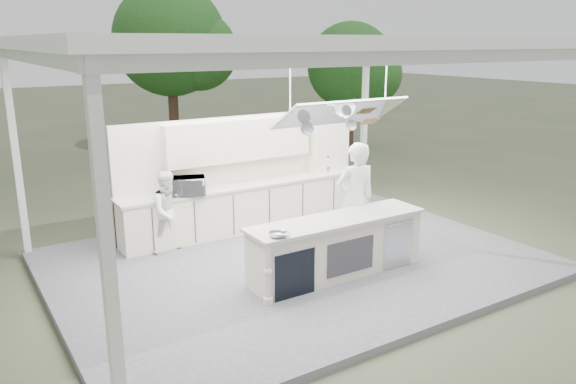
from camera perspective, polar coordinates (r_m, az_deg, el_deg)
ground at (r=9.92m, az=0.80°, el=-7.42°), size 90.00×90.00×0.00m
stage_deck at (r=9.90m, az=0.80°, el=-7.10°), size 8.00×6.00×0.12m
tent at (r=9.16m, az=0.94°, el=14.53°), size 8.20×6.20×3.86m
demo_island at (r=9.11m, az=4.91°, el=-5.55°), size 3.10×0.79×0.95m
back_counter at (r=11.27m, az=-4.50°, el=-1.46°), size 5.08×0.72×0.95m
back_wall_unit at (r=11.43m, az=-3.14°, el=3.84°), size 5.05×0.48×2.25m
tree_cluster at (r=18.11m, az=-17.29°, el=12.81°), size 19.55×9.40×5.85m
head_chef at (r=9.81m, az=6.84°, el=-0.79°), size 0.81×0.61×2.03m
sous_chef at (r=10.23m, az=-11.96°, el=-1.94°), size 0.79×0.65×1.48m
toaster_oven at (r=10.42m, az=-10.08°, el=0.61°), size 0.71×0.60×0.33m
bowl_large at (r=8.10m, az=-0.86°, el=-4.34°), size 0.35×0.35×0.07m
bowl_small at (r=8.08m, az=-1.10°, el=-4.36°), size 0.29×0.29×0.08m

